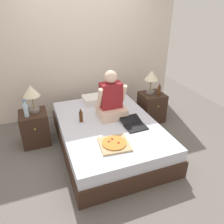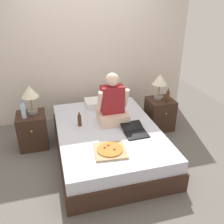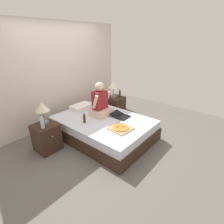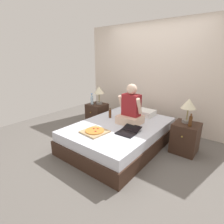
{
  "view_description": "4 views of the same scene",
  "coord_description": "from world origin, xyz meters",
  "views": [
    {
      "loc": [
        -1.0,
        -2.82,
        2.22
      ],
      "look_at": [
        0.0,
        -0.17,
        0.72
      ],
      "focal_mm": 35.0,
      "sensor_mm": 36.0,
      "label": 1
    },
    {
      "loc": [
        -0.79,
        -3.13,
        2.31
      ],
      "look_at": [
        0.05,
        -0.06,
        0.74
      ],
      "focal_mm": 40.0,
      "sensor_mm": 36.0,
      "label": 2
    },
    {
      "loc": [
        -2.58,
        -2.41,
        2.15
      ],
      "look_at": [
        0.05,
        -0.22,
        0.66
      ],
      "focal_mm": 28.0,
      "sensor_mm": 36.0,
      "label": 3
    },
    {
      "loc": [
        1.84,
        -2.61,
        1.72
      ],
      "look_at": [
        -0.13,
        -0.09,
        0.7
      ],
      "focal_mm": 28.0,
      "sensor_mm": 36.0,
      "label": 4
    }
  ],
  "objects": [
    {
      "name": "ground_plane",
      "position": [
        0.0,
        0.0,
        0.0
      ],
      "size": [
        5.85,
        5.85,
        0.0
      ],
      "primitive_type": "plane",
      "color": "#66605B"
    },
    {
      "name": "wall_back",
      "position": [
        0.0,
        1.44,
        1.25
      ],
      "size": [
        3.85,
        0.12,
        2.5
      ],
      "primitive_type": "cube",
      "color": "beige",
      "rests_on": "ground"
    },
    {
      "name": "bed",
      "position": [
        0.0,
        0.0,
        0.22
      ],
      "size": [
        1.51,
        2.15,
        0.45
      ],
      "color": "#382319",
      "rests_on": "ground"
    },
    {
      "name": "nightstand_left",
      "position": [
        -1.11,
        0.53,
        0.28
      ],
      "size": [
        0.44,
        0.47,
        0.56
      ],
      "color": "#382319",
      "rests_on": "ground"
    },
    {
      "name": "lamp_on_left_nightstand",
      "position": [
        -1.07,
        0.58,
        0.89
      ],
      "size": [
        0.26,
        0.26,
        0.45
      ],
      "color": "gray",
      "rests_on": "nightstand_left"
    },
    {
      "name": "water_bottle",
      "position": [
        -1.19,
        0.44,
        0.67
      ],
      "size": [
        0.07,
        0.07,
        0.28
      ],
      "color": "silver",
      "rests_on": "nightstand_left"
    },
    {
      "name": "nightstand_right",
      "position": [
        1.11,
        0.53,
        0.28
      ],
      "size": [
        0.44,
        0.47,
        0.56
      ],
      "color": "#382319",
      "rests_on": "ground"
    },
    {
      "name": "lamp_on_right_nightstand",
      "position": [
        1.08,
        0.58,
        0.89
      ],
      "size": [
        0.26,
        0.26,
        0.45
      ],
      "color": "gray",
      "rests_on": "nightstand_right"
    },
    {
      "name": "beer_bottle",
      "position": [
        1.18,
        0.43,
        0.66
      ],
      "size": [
        0.06,
        0.06,
        0.23
      ],
      "color": "#512D14",
      "rests_on": "nightstand_right"
    },
    {
      "name": "pillow",
      "position": [
        0.07,
        0.8,
        0.51
      ],
      "size": [
        0.52,
        0.34,
        0.12
      ],
      "primitive_type": "cube",
      "color": "white",
      "rests_on": "bed"
    },
    {
      "name": "person_seated",
      "position": [
        0.12,
        0.18,
        0.74
      ],
      "size": [
        0.47,
        0.4,
        0.78
      ],
      "color": "beige",
      "rests_on": "bed"
    },
    {
      "name": "laptop",
      "position": [
        0.34,
        -0.24,
        0.47
      ],
      "size": [
        0.33,
        0.42,
        0.07
      ],
      "color": "black",
      "rests_on": "bed"
    },
    {
      "name": "pizza_box",
      "position": [
        -0.12,
        -0.59,
        0.47
      ],
      "size": [
        0.44,
        0.44,
        0.05
      ],
      "color": "tan",
      "rests_on": "bed"
    },
    {
      "name": "beer_bottle_on_bed",
      "position": [
        -0.39,
        0.18,
        0.54
      ],
      "size": [
        0.06,
        0.06,
        0.22
      ],
      "color": "#4C2811",
      "rests_on": "bed"
    }
  ]
}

